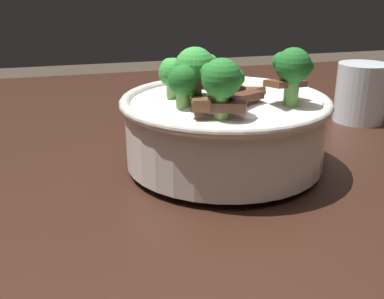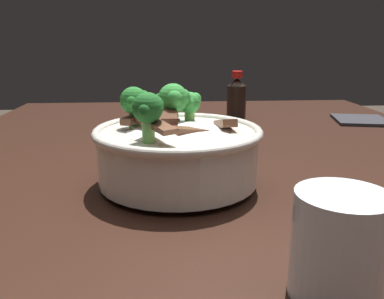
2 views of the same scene
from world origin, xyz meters
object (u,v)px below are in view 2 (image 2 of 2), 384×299
(soy_sauce_bottle, at_px, (237,98))
(folded_napkin, at_px, (361,120))
(drinking_glass, at_px, (338,252))
(rice_bowl, at_px, (177,147))

(soy_sauce_bottle, bearing_deg, folded_napkin, 77.42)
(folded_napkin, bearing_deg, drinking_glass, -27.91)
(soy_sauce_bottle, relative_size, folded_napkin, 0.95)
(folded_napkin, bearing_deg, rice_bowl, -48.91)
(rice_bowl, height_order, soy_sauce_bottle, rice_bowl)
(drinking_glass, distance_m, folded_napkin, 0.79)
(soy_sauce_bottle, bearing_deg, drinking_glass, -4.01)
(rice_bowl, xyz_separation_m, soy_sauce_bottle, (-0.50, 0.18, -0.00))
(drinking_glass, distance_m, soy_sauce_bottle, 0.77)
(soy_sauce_bottle, height_order, folded_napkin, soy_sauce_bottle)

